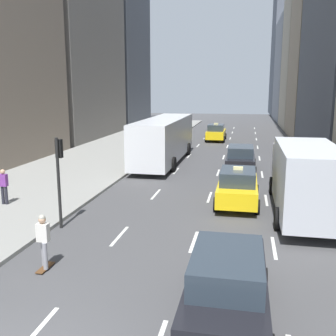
% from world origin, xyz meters
% --- Properties ---
extents(sidewalk_left, '(8.00, 66.00, 0.15)m').
position_xyz_m(sidewalk_left, '(-7.00, 27.00, 0.07)').
color(sidewalk_left, gray).
rests_on(sidewalk_left, ground).
extents(lane_markings, '(5.72, 56.00, 0.01)m').
position_xyz_m(lane_markings, '(2.60, 23.00, 0.01)').
color(lane_markings, white).
rests_on(lane_markings, ground).
extents(building_row_left, '(6.00, 58.65, 29.58)m').
position_xyz_m(building_row_left, '(-14.00, 26.66, 12.40)').
color(building_row_left, gray).
rests_on(building_row_left, ground).
extents(building_row_right, '(6.00, 88.22, 28.93)m').
position_xyz_m(building_row_right, '(12.00, 46.14, 11.56)').
color(building_row_right, '#A89E89').
rests_on(building_row_right, ground).
extents(taxi_lead, '(2.02, 4.40, 1.87)m').
position_xyz_m(taxi_lead, '(4.00, 12.99, 0.88)').
color(taxi_lead, yellow).
rests_on(taxi_lead, ground).
extents(taxi_second, '(2.02, 4.40, 1.87)m').
position_xyz_m(taxi_second, '(1.20, 35.89, 0.88)').
color(taxi_second, yellow).
rests_on(taxi_second, ground).
extents(sedan_black_near, '(2.02, 4.56, 1.75)m').
position_xyz_m(sedan_black_near, '(4.00, 20.50, 0.89)').
color(sedan_black_near, black).
rests_on(sedan_black_near, ground).
extents(sedan_silver_behind, '(2.02, 4.84, 1.81)m').
position_xyz_m(sedan_silver_behind, '(4.00, 3.32, 0.92)').
color(sedan_silver_behind, black).
rests_on(sedan_silver_behind, ground).
extents(city_bus, '(2.80, 11.61, 3.25)m').
position_xyz_m(city_bus, '(-1.61, 22.91, 1.79)').
color(city_bus, silver).
rests_on(city_bus, ground).
extents(box_truck, '(2.58, 8.40, 3.15)m').
position_xyz_m(box_truck, '(6.80, 12.03, 1.71)').
color(box_truck, silver).
rests_on(box_truck, ground).
extents(skateboarder, '(0.36, 0.80, 1.75)m').
position_xyz_m(skateboarder, '(-1.57, 4.94, 0.96)').
color(skateboarder, brown).
rests_on(skateboarder, ground).
extents(pedestrian_mid_block, '(0.36, 0.22, 1.65)m').
position_xyz_m(pedestrian_mid_block, '(-6.55, 10.45, 1.07)').
color(pedestrian_mid_block, '#23232D').
rests_on(pedestrian_mid_block, sidewalk_left).
extents(traffic_light_pole, '(0.24, 0.42, 3.60)m').
position_xyz_m(traffic_light_pole, '(-2.75, 8.49, 2.41)').
color(traffic_light_pole, black).
rests_on(traffic_light_pole, ground).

